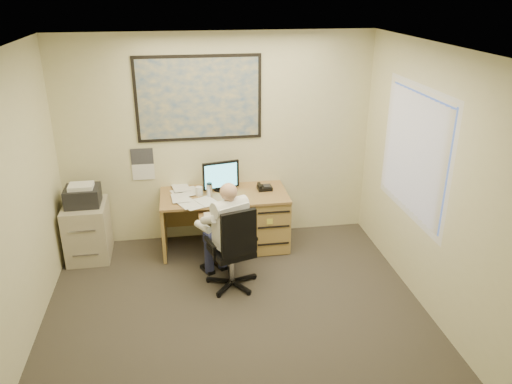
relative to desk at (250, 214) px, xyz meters
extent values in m
cube|color=#363129|center=(-0.36, -1.90, -0.44)|extent=(4.00, 4.50, 0.00)
cube|color=white|center=(-0.36, -1.90, 2.26)|extent=(4.00, 4.50, 0.00)
cube|color=beige|center=(-0.36, 0.35, 0.91)|extent=(4.00, 0.00, 2.70)
cube|color=beige|center=(1.64, -1.90, 0.91)|extent=(0.00, 4.50, 2.70)
cube|color=#9D7543|center=(-0.33, -0.02, 0.29)|extent=(1.60, 0.75, 0.03)
cube|color=tan|center=(0.25, -0.02, -0.08)|extent=(0.45, 0.70, 0.70)
cube|color=tan|center=(-1.11, -0.02, -0.08)|extent=(0.04, 0.70, 0.70)
cube|color=tan|center=(-0.33, 0.32, 0.01)|extent=(1.55, 0.03, 0.55)
cylinder|color=black|center=(-0.35, 0.13, 0.32)|extent=(0.19, 0.19, 0.02)
cube|color=black|center=(-0.35, 0.11, 0.52)|extent=(0.47, 0.14, 0.36)
cube|color=#55CEE7|center=(-0.35, 0.08, 0.52)|extent=(0.41, 0.09, 0.31)
cube|color=#9D7543|center=(-0.40, -0.47, 0.22)|extent=(0.55, 0.30, 0.02)
cube|color=beige|center=(-0.40, -0.47, 0.24)|extent=(0.43, 0.14, 0.02)
cube|color=black|center=(0.20, 0.05, 0.33)|extent=(0.19, 0.17, 0.05)
cylinder|color=silver|center=(-0.51, -0.08, 0.39)|extent=(0.08, 0.08, 0.17)
cylinder|color=white|center=(-0.64, 0.00, 0.36)|extent=(0.09, 0.09, 0.11)
cube|color=white|center=(-0.78, -0.02, 0.32)|extent=(0.60, 0.56, 0.02)
cube|color=#1E4C93|center=(-0.58, 0.33, 1.46)|extent=(1.56, 0.03, 1.06)
cube|color=white|center=(-1.33, 0.34, 0.64)|extent=(0.28, 0.01, 0.42)
cube|color=#B7AD94|center=(-2.05, 0.00, -0.08)|extent=(0.52, 0.62, 0.72)
cube|color=black|center=(-2.05, 0.00, 0.39)|extent=(0.41, 0.36, 0.22)
cube|color=white|center=(-2.05, -0.02, 0.52)|extent=(0.29, 0.23, 0.05)
cylinder|color=silver|center=(-0.34, -0.93, -0.21)|extent=(0.06, 0.06, 0.38)
cube|color=black|center=(-0.34, -0.93, 0.00)|extent=(0.54, 0.54, 0.07)
cube|color=black|center=(-0.41, -1.14, 0.32)|extent=(0.40, 0.17, 0.52)
camera|label=1|loc=(-0.83, -5.82, 2.78)|focal=35.00mm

